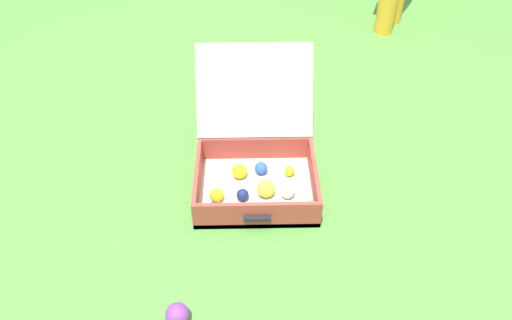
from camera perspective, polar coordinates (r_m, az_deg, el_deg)
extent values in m
plane|color=#4C8C38|center=(2.28, 1.53, -2.70)|extent=(16.00, 16.00, 0.00)
cube|color=beige|center=(2.23, 0.00, -3.41)|extent=(0.53, 0.42, 0.03)
cube|color=#9E3D33|center=(2.20, -6.65, -2.43)|extent=(0.02, 0.42, 0.14)
cube|color=#9E3D33|center=(2.21, 6.62, -2.24)|extent=(0.02, 0.42, 0.14)
cube|color=#9E3D33|center=(2.05, 0.11, -6.35)|extent=(0.49, 0.02, 0.14)
cube|color=#9E3D33|center=(2.34, -0.10, 1.16)|extent=(0.49, 0.02, 0.14)
cube|color=beige|center=(2.29, -0.16, 7.92)|extent=(0.53, 0.25, 0.37)
cube|color=black|center=(2.03, 0.13, -6.67)|extent=(0.11, 0.02, 0.02)
sphere|color=#CCDB38|center=(2.16, 1.15, -3.29)|extent=(0.08, 0.08, 0.08)
sphere|color=#D1B784|center=(2.13, 5.59, -4.98)|extent=(0.05, 0.05, 0.05)
sphere|color=yellow|center=(2.25, -1.89, -1.30)|extent=(0.07, 0.07, 0.07)
sphere|color=blue|center=(2.27, 0.58, -0.95)|extent=(0.06, 0.06, 0.06)
sphere|color=blue|center=(2.10, -5.11, -5.63)|extent=(0.06, 0.06, 0.06)
sphere|color=navy|center=(2.16, -1.54, -4.00)|extent=(0.05, 0.05, 0.05)
sphere|color=yellow|center=(2.27, 3.83, -1.28)|extent=(0.05, 0.05, 0.05)
sphere|color=yellow|center=(2.16, -4.50, -4.04)|extent=(0.06, 0.06, 0.06)
sphere|color=white|center=(2.17, 3.61, -3.62)|extent=(0.06, 0.06, 0.06)
sphere|color=purple|center=(1.84, -8.96, -16.97)|extent=(0.08, 0.08, 0.08)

